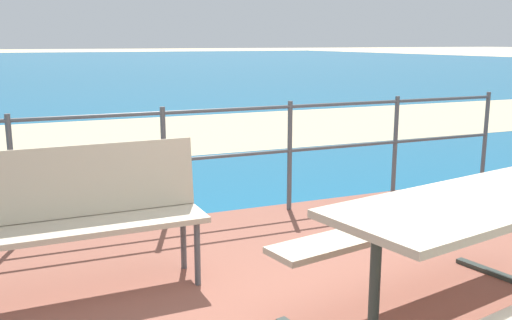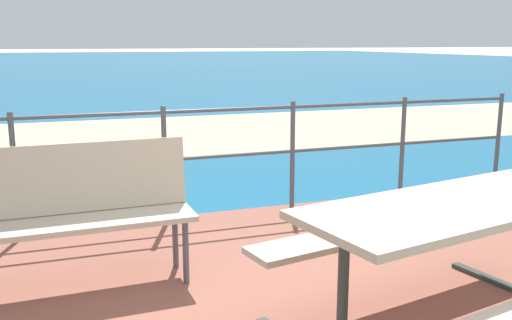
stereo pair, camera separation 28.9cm
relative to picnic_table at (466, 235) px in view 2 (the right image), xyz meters
The scene contains 5 objects.
sea_water 40.07m from the picnic_table, 90.69° to the left, with size 90.00×90.00×0.01m, color #145B84.
beach_strip 7.73m from the picnic_table, 93.57° to the left, with size 54.00×4.30×0.01m, color tan.
picnic_table is the anchor object (origin of this frame).
park_bench 2.38m from the picnic_table, 143.17° to the left, with size 1.59×0.46×0.91m.
railing_fence 2.54m from the picnic_table, 100.89° to the left, with size 5.94×0.04×1.02m.
Camera 2 is at (-1.45, -2.29, 1.61)m, focal length 39.94 mm.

